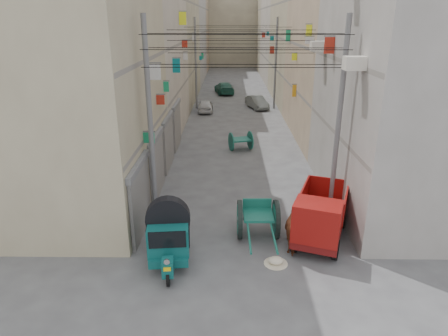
{
  "coord_description": "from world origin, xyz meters",
  "views": [
    {
      "loc": [
        -0.58,
        -8.89,
        7.78
      ],
      "look_at": [
        -0.78,
        6.5,
        2.04
      ],
      "focal_mm": 32.0,
      "sensor_mm": 36.0,
      "label": 1
    }
  ],
  "objects_px": {
    "tonga_cart": "(258,219)",
    "horse": "(296,229)",
    "mini_truck": "(320,220)",
    "distant_car_green": "(224,88)",
    "second_cart": "(241,140)",
    "feed_sack": "(276,260)",
    "distant_car_white": "(206,106)",
    "auto_rickshaw": "(169,234)",
    "distant_car_grey": "(257,102)"
  },
  "relations": [
    {
      "from": "tonga_cart",
      "to": "distant_car_grey",
      "type": "relative_size",
      "value": 0.96
    },
    {
      "from": "feed_sack",
      "to": "distant_car_white",
      "type": "bearing_deg",
      "value": 98.84
    },
    {
      "from": "auto_rickshaw",
      "to": "horse",
      "type": "xyz_separation_m",
      "value": [
        4.41,
        1.0,
        -0.36
      ]
    },
    {
      "from": "mini_truck",
      "to": "distant_car_green",
      "type": "xyz_separation_m",
      "value": [
        -3.84,
        31.94,
        -0.35
      ]
    },
    {
      "from": "mini_truck",
      "to": "horse",
      "type": "bearing_deg",
      "value": -147.71
    },
    {
      "from": "distant_car_white",
      "to": "mini_truck",
      "type": "bearing_deg",
      "value": 102.78
    },
    {
      "from": "mini_truck",
      "to": "second_cart",
      "type": "xyz_separation_m",
      "value": [
        -2.54,
        11.32,
        -0.35
      ]
    },
    {
      "from": "horse",
      "to": "tonga_cart",
      "type": "bearing_deg",
      "value": -25.83
    },
    {
      "from": "mini_truck",
      "to": "feed_sack",
      "type": "distance_m",
      "value": 2.28
    },
    {
      "from": "auto_rickshaw",
      "to": "distant_car_green",
      "type": "relative_size",
      "value": 0.61
    },
    {
      "from": "mini_truck",
      "to": "second_cart",
      "type": "bearing_deg",
      "value": 122.57
    },
    {
      "from": "second_cart",
      "to": "feed_sack",
      "type": "relative_size",
      "value": 3.17
    },
    {
      "from": "tonga_cart",
      "to": "distant_car_grey",
      "type": "xyz_separation_m",
      "value": [
        1.48,
        23.53,
        -0.2
      ]
    },
    {
      "from": "second_cart",
      "to": "feed_sack",
      "type": "height_order",
      "value": "second_cart"
    },
    {
      "from": "tonga_cart",
      "to": "second_cart",
      "type": "height_order",
      "value": "tonga_cart"
    },
    {
      "from": "feed_sack",
      "to": "distant_car_green",
      "type": "height_order",
      "value": "distant_car_green"
    },
    {
      "from": "feed_sack",
      "to": "distant_car_white",
      "type": "xyz_separation_m",
      "value": [
        -3.69,
        23.76,
        0.42
      ]
    },
    {
      "from": "tonga_cart",
      "to": "feed_sack",
      "type": "height_order",
      "value": "tonga_cart"
    },
    {
      "from": "horse",
      "to": "distant_car_white",
      "type": "distance_m",
      "value": 23.1
    },
    {
      "from": "mini_truck",
      "to": "horse",
      "type": "xyz_separation_m",
      "value": [
        -0.87,
        -0.19,
        -0.27
      ]
    },
    {
      "from": "tonga_cart",
      "to": "horse",
      "type": "height_order",
      "value": "tonga_cart"
    },
    {
      "from": "tonga_cart",
      "to": "distant_car_green",
      "type": "bearing_deg",
      "value": 92.21
    },
    {
      "from": "second_cart",
      "to": "feed_sack",
      "type": "bearing_deg",
      "value": -102.21
    },
    {
      "from": "auto_rickshaw",
      "to": "second_cart",
      "type": "bearing_deg",
      "value": 72.08
    },
    {
      "from": "distant_car_green",
      "to": "feed_sack",
      "type": "bearing_deg",
      "value": 83.88
    },
    {
      "from": "second_cart",
      "to": "auto_rickshaw",
      "type": "bearing_deg",
      "value": -118.49
    },
    {
      "from": "tonga_cart",
      "to": "second_cart",
      "type": "xyz_separation_m",
      "value": [
        -0.36,
        10.81,
        -0.14
      ]
    },
    {
      "from": "tonga_cart",
      "to": "second_cart",
      "type": "bearing_deg",
      "value": 91.09
    },
    {
      "from": "second_cart",
      "to": "distant_car_grey",
      "type": "bearing_deg",
      "value": 65.64
    },
    {
      "from": "tonga_cart",
      "to": "feed_sack",
      "type": "distance_m",
      "value": 1.98
    },
    {
      "from": "second_cart",
      "to": "feed_sack",
      "type": "distance_m",
      "value": 12.65
    },
    {
      "from": "distant_car_white",
      "to": "distant_car_grey",
      "type": "bearing_deg",
      "value": -162.08
    },
    {
      "from": "tonga_cart",
      "to": "mini_truck",
      "type": "bearing_deg",
      "value": -13.78
    },
    {
      "from": "second_cart",
      "to": "feed_sack",
      "type": "xyz_separation_m",
      "value": [
        0.86,
        -12.61,
        -0.5
      ]
    },
    {
      "from": "distant_car_grey",
      "to": "distant_car_white",
      "type": "bearing_deg",
      "value": -179.12
    },
    {
      "from": "auto_rickshaw",
      "to": "distant_car_grey",
      "type": "bearing_deg",
      "value": 74.15
    },
    {
      "from": "second_cart",
      "to": "distant_car_white",
      "type": "xyz_separation_m",
      "value": [
        -2.83,
        11.15,
        -0.08
      ]
    },
    {
      "from": "horse",
      "to": "distant_car_grey",
      "type": "xyz_separation_m",
      "value": [
        0.17,
        24.23,
        -0.14
      ]
    },
    {
      "from": "auto_rickshaw",
      "to": "distant_car_white",
      "type": "xyz_separation_m",
      "value": [
        -0.09,
        23.65,
        -0.53
      ]
    },
    {
      "from": "auto_rickshaw",
      "to": "mini_truck",
      "type": "xyz_separation_m",
      "value": [
        5.28,
        1.19,
        -0.09
      ]
    },
    {
      "from": "auto_rickshaw",
      "to": "tonga_cart",
      "type": "xyz_separation_m",
      "value": [
        3.1,
        1.69,
        -0.3
      ]
    },
    {
      "from": "tonga_cart",
      "to": "distant_car_grey",
      "type": "bearing_deg",
      "value": 85.59
    },
    {
      "from": "horse",
      "to": "distant_car_green",
      "type": "bearing_deg",
      "value": -82.65
    },
    {
      "from": "mini_truck",
      "to": "distant_car_green",
      "type": "height_order",
      "value": "mini_truck"
    },
    {
      "from": "distant_car_white",
      "to": "auto_rickshaw",
      "type": "bearing_deg",
      "value": 89.55
    },
    {
      "from": "second_cart",
      "to": "distant_car_white",
      "type": "relative_size",
      "value": 0.5
    },
    {
      "from": "mini_truck",
      "to": "distant_car_green",
      "type": "bearing_deg",
      "value": 116.77
    },
    {
      "from": "tonga_cart",
      "to": "auto_rickshaw",
      "type": "bearing_deg",
      "value": -152.12
    },
    {
      "from": "distant_car_grey",
      "to": "distant_car_green",
      "type": "bearing_deg",
      "value": 93.95
    },
    {
      "from": "auto_rickshaw",
      "to": "distant_car_green",
      "type": "xyz_separation_m",
      "value": [
        1.45,
        33.13,
        -0.44
      ]
    }
  ]
}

